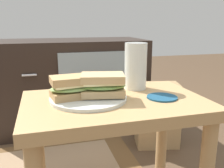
# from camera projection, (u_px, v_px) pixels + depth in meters

# --- Properties ---
(side_table) EXTENTS (0.56, 0.36, 0.46)m
(side_table) POSITION_uv_depth(u_px,v_px,m) (115.00, 127.00, 0.79)
(side_table) COLOR tan
(side_table) RESTS_ON ground
(tv_cabinet) EXTENTS (0.96, 0.46, 0.58)m
(tv_cabinet) POSITION_uv_depth(u_px,v_px,m) (73.00, 83.00, 1.69)
(tv_cabinet) COLOR black
(tv_cabinet) RESTS_ON ground
(plate) EXTENTS (0.24, 0.24, 0.01)m
(plate) POSITION_uv_depth(u_px,v_px,m) (88.00, 98.00, 0.76)
(plate) COLOR silver
(plate) RESTS_ON side_table
(sandwich_front) EXTENTS (0.15, 0.11, 0.07)m
(sandwich_front) POSITION_uv_depth(u_px,v_px,m) (73.00, 87.00, 0.75)
(sandwich_front) COLOR tan
(sandwich_front) RESTS_ON plate
(sandwich_back) EXTENTS (0.16, 0.12, 0.07)m
(sandwich_back) POSITION_uv_depth(u_px,v_px,m) (103.00, 85.00, 0.76)
(sandwich_back) COLOR tan
(sandwich_back) RESTS_ON plate
(beer_glass) EXTENTS (0.08, 0.08, 0.16)m
(beer_glass) POSITION_uv_depth(u_px,v_px,m) (136.00, 67.00, 0.87)
(beer_glass) COLOR silver
(beer_glass) RESTS_ON side_table
(coaster) EXTENTS (0.10, 0.10, 0.01)m
(coaster) POSITION_uv_depth(u_px,v_px,m) (162.00, 97.00, 0.78)
(coaster) COLOR navy
(coaster) RESTS_ON side_table
(paper_bag) EXTENTS (0.26, 0.19, 0.36)m
(paper_bag) POSITION_uv_depth(u_px,v_px,m) (158.00, 115.00, 1.40)
(paper_bag) COLOR tan
(paper_bag) RESTS_ON ground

